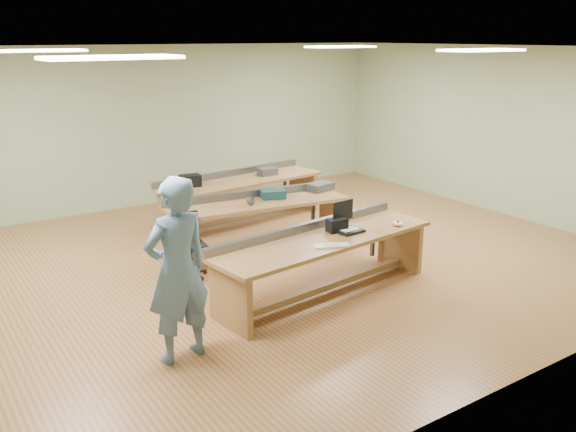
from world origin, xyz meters
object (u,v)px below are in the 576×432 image
object	(u,v)px
task_chair	(189,254)
parts_bin_teal	(273,194)
workbench_mid	(257,214)
mug	(251,202)
workbench_back	(241,190)
camera_bag	(337,225)
parts_bin_grey	(320,186)
drinks_can	(249,202)
workbench_front	(323,252)
laptop_base	(349,231)
person	(177,270)

from	to	relation	value
task_chair	parts_bin_teal	bearing A→B (deg)	23.46
task_chair	workbench_mid	bearing A→B (deg)	25.12
workbench_mid	mug	bearing A→B (deg)	-139.98
workbench_back	camera_bag	size ratio (longest dim) A/B	12.41
parts_bin_teal	task_chair	bearing A→B (deg)	-163.51
camera_bag	parts_bin_grey	distance (m)	2.18
workbench_mid	workbench_back	world-z (taller)	same
mug	drinks_can	size ratio (longest dim) A/B	1.18
workbench_front	drinks_can	distance (m)	1.82
workbench_front	workbench_mid	bearing A→B (deg)	77.77
parts_bin_teal	parts_bin_grey	size ratio (longest dim) A/B	0.85
laptop_base	mug	xyz separation A→B (m)	(-0.39, 1.82, 0.03)
workbench_front	camera_bag	distance (m)	0.41
mug	drinks_can	xyz separation A→B (m)	(-0.02, 0.00, 0.00)
parts_bin_grey	drinks_can	bearing A→B (deg)	-173.83
camera_bag	workbench_back	bearing A→B (deg)	88.69
workbench_mid	camera_bag	bearing A→B (deg)	-79.40
task_chair	parts_bin_grey	size ratio (longest dim) A/B	2.01
camera_bag	parts_bin_grey	bearing A→B (deg)	65.09
workbench_front	parts_bin_grey	size ratio (longest dim) A/B	7.36
person	task_chair	bearing A→B (deg)	-124.70
workbench_back	parts_bin_teal	bearing A→B (deg)	-104.70
workbench_back	camera_bag	distance (m)	3.29
camera_bag	parts_bin_teal	xyz separation A→B (m)	(0.22, 1.87, -0.02)
parts_bin_teal	parts_bin_grey	world-z (taller)	parts_bin_teal
drinks_can	parts_bin_grey	bearing A→B (deg)	6.17
parts_bin_grey	workbench_mid	bearing A→B (deg)	-177.83
parts_bin_teal	workbench_back	bearing A→B (deg)	81.44
workbench_mid	workbench_back	size ratio (longest dim) A/B	0.91
workbench_back	drinks_can	bearing A→B (deg)	-121.31
parts_bin_grey	person	bearing A→B (deg)	-145.59
task_chair	workbench_front	bearing A→B (deg)	-44.74
task_chair	parts_bin_grey	xyz separation A→B (m)	(2.57, 0.49, 0.49)
laptop_base	mug	world-z (taller)	mug
workbench_back	person	size ratio (longest dim) A/B	1.64
workbench_front	person	world-z (taller)	person
workbench_mid	laptop_base	distance (m)	1.95
camera_bag	task_chair	world-z (taller)	camera_bag
mug	person	bearing A→B (deg)	-133.54
person	workbench_front	bearing A→B (deg)	-174.89
workbench_back	task_chair	distance (m)	2.66
workbench_back	drinks_can	distance (m)	1.72
parts_bin_grey	drinks_can	size ratio (longest dim) A/B	3.97
parts_bin_grey	task_chair	bearing A→B (deg)	-169.25
camera_bag	drinks_can	world-z (taller)	camera_bag
workbench_front	parts_bin_grey	xyz separation A→B (m)	(1.41, 1.96, 0.25)
workbench_mid	task_chair	world-z (taller)	task_chair
parts_bin_teal	drinks_can	size ratio (longest dim) A/B	3.37
workbench_mid	workbench_back	bearing A→B (deg)	77.29
workbench_back	drinks_can	size ratio (longest dim) A/B	28.59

